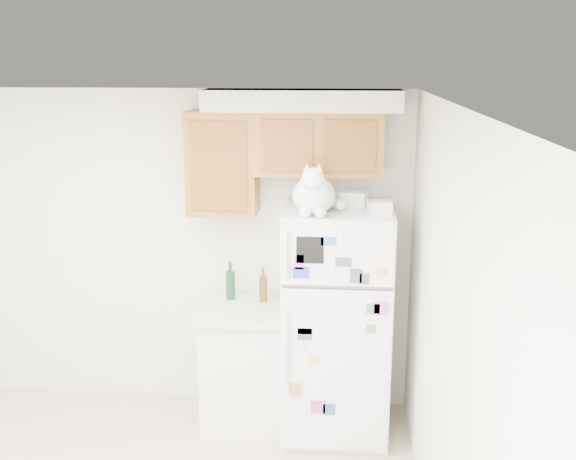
# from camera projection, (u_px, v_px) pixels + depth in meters

# --- Properties ---
(room_shell) EXTENTS (3.84, 4.04, 2.52)m
(room_shell) POSITION_uv_depth(u_px,v_px,m) (99.00, 266.00, 3.47)
(room_shell) COLOR silver
(room_shell) RESTS_ON ground_plane
(refrigerator) EXTENTS (0.76, 0.78, 1.70)m
(refrigerator) POSITION_uv_depth(u_px,v_px,m) (337.00, 322.00, 4.89)
(refrigerator) COLOR white
(refrigerator) RESTS_ON ground_plane
(base_counter) EXTENTS (0.64, 0.64, 0.92)m
(base_counter) POSITION_uv_depth(u_px,v_px,m) (245.00, 363.00, 5.11)
(base_counter) COLOR white
(base_counter) RESTS_ON ground_plane
(cat) EXTENTS (0.36, 0.52, 0.37)m
(cat) POSITION_uv_depth(u_px,v_px,m) (314.00, 194.00, 4.48)
(cat) COLOR white
(cat) RESTS_ON refrigerator
(storage_box_back) EXTENTS (0.21, 0.17, 0.10)m
(storage_box_back) POSITION_uv_depth(u_px,v_px,m) (354.00, 199.00, 4.75)
(storage_box_back) COLOR white
(storage_box_back) RESTS_ON refrigerator
(storage_box_front) EXTENTS (0.17, 0.14, 0.09)m
(storage_box_front) POSITION_uv_depth(u_px,v_px,m) (380.00, 208.00, 4.49)
(storage_box_front) COLOR white
(storage_box_front) RESTS_ON refrigerator
(bottle_green) EXTENTS (0.07, 0.07, 0.30)m
(bottle_green) POSITION_uv_depth(u_px,v_px,m) (230.00, 280.00, 5.14)
(bottle_green) COLOR #19381E
(bottle_green) RESTS_ON base_counter
(bottle_amber) EXTENTS (0.06, 0.06, 0.26)m
(bottle_amber) POSITION_uv_depth(u_px,v_px,m) (263.00, 285.00, 5.09)
(bottle_amber) COLOR #593814
(bottle_amber) RESTS_ON base_counter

